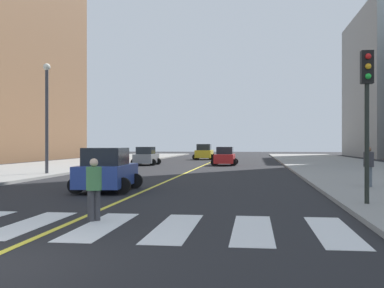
# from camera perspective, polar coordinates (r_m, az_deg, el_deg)

# --- Properties ---
(crosswalk_paint) EXTENTS (13.50, 4.00, 0.01)m
(crosswalk_paint) POSITION_cam_1_polar(r_m,az_deg,el_deg) (12.15, -14.83, -9.28)
(crosswalk_paint) COLOR silver
(crosswalk_paint) RESTS_ON ground
(lane_divider_paint) EXTENTS (0.16, 80.00, 0.01)m
(lane_divider_paint) POSITION_cam_1_polar(r_m,az_deg,el_deg) (47.36, 1.85, -2.34)
(lane_divider_paint) COLOR yellow
(lane_divider_paint) RESTS_ON ground
(car_blue_nearest) EXTENTS (2.64, 4.11, 1.80)m
(car_blue_nearest) POSITION_cam_1_polar(r_m,az_deg,el_deg) (20.32, -10.07, -3.15)
(car_blue_nearest) COLOR #2D479E
(car_blue_nearest) RESTS_ON ground
(car_red_second) EXTENTS (2.39, 3.79, 1.68)m
(car_red_second) POSITION_cam_1_polar(r_m,az_deg,el_deg) (43.84, 3.92, -1.51)
(car_red_second) COLOR red
(car_red_second) RESTS_ON ground
(car_yellow_third) EXTENTS (2.70, 4.32, 1.93)m
(car_yellow_third) POSITION_cam_1_polar(r_m,az_deg,el_deg) (59.61, 1.46, -0.99)
(car_yellow_third) COLOR gold
(car_yellow_third) RESTS_ON ground
(car_gray_fourth) EXTENTS (2.36, 3.77, 1.68)m
(car_gray_fourth) POSITION_cam_1_polar(r_m,az_deg,el_deg) (44.39, -5.47, -1.50)
(car_gray_fourth) COLOR slate
(car_gray_fourth) RESTS_ON ground
(traffic_light_near_corner) EXTENTS (0.36, 0.41, 4.65)m
(traffic_light_near_corner) POSITION_cam_1_polar(r_m,az_deg,el_deg) (15.59, 20.06, 5.38)
(traffic_light_near_corner) COLOR black
(traffic_light_near_corner) RESTS_ON sidewalk_kerb_east
(pedestrian_crossing) EXTENTS (0.40, 0.40, 1.60)m
(pedestrian_crossing) POSITION_cam_1_polar(r_m,az_deg,el_deg) (12.51, -11.56, -4.97)
(pedestrian_crossing) COLOR #38383D
(pedestrian_crossing) RESTS_ON ground
(pedestrian_waiting_east) EXTENTS (0.42, 0.42, 1.71)m
(pedestrian_waiting_east) POSITION_cam_1_polar(r_m,az_deg,el_deg) (21.60, 20.23, -2.31)
(pedestrian_waiting_east) COLOR slate
(pedestrian_waiting_east) RESTS_ON sidewalk_kerb_east
(street_lamp) EXTENTS (0.44, 0.44, 6.77)m
(street_lamp) POSITION_cam_1_polar(r_m,az_deg,el_deg) (30.93, -16.86, 4.14)
(street_lamp) COLOR #38383D
(street_lamp) RESTS_ON sidewalk_kerb_west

